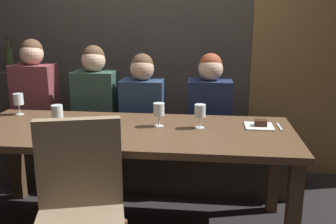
# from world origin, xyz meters

# --- Properties ---
(back_wall_tiled) EXTENTS (6.00, 0.12, 3.00)m
(back_wall_tiled) POSITION_xyz_m (0.00, 1.22, 1.50)
(back_wall_tiled) COLOR #423D38
(back_wall_tiled) RESTS_ON ground
(arched_door) EXTENTS (0.90, 0.05, 2.55)m
(arched_door) POSITION_xyz_m (1.35, 1.15, 1.36)
(arched_door) COLOR olive
(arched_door) RESTS_ON ground
(back_counter) EXTENTS (1.10, 0.28, 0.95)m
(back_counter) POSITION_xyz_m (-1.55, 1.04, 0.47)
(back_counter) COLOR #38342F
(back_counter) RESTS_ON ground
(dining_table) EXTENTS (2.20, 0.84, 0.74)m
(dining_table) POSITION_xyz_m (0.00, 0.00, 0.65)
(dining_table) COLOR #493422
(dining_table) RESTS_ON ground
(banquette_bench) EXTENTS (2.50, 0.44, 0.45)m
(banquette_bench) POSITION_xyz_m (0.00, 0.70, 0.23)
(banquette_bench) COLOR #312A23
(banquette_bench) RESTS_ON ground
(chair_near_side) EXTENTS (0.54, 0.54, 0.98)m
(chair_near_side) POSITION_xyz_m (-0.11, -0.72, 0.56)
(chair_near_side) COLOR brown
(chair_near_side) RESTS_ON ground
(diner_redhead) EXTENTS (0.36, 0.24, 0.84)m
(diner_redhead) POSITION_xyz_m (-1.01, 0.73, 0.85)
(diner_redhead) COLOR brown
(diner_redhead) RESTS_ON banquette_bench
(diner_bearded) EXTENTS (0.36, 0.24, 0.79)m
(diner_bearded) POSITION_xyz_m (-0.45, 0.70, 0.82)
(diner_bearded) COLOR #2D473D
(diner_bearded) RESTS_ON banquette_bench
(diner_far_end) EXTENTS (0.36, 0.24, 0.73)m
(diner_far_end) POSITION_xyz_m (-0.04, 0.68, 0.79)
(diner_far_end) COLOR navy
(diner_far_end) RESTS_ON banquette_bench
(diner_near_end) EXTENTS (0.36, 0.24, 0.74)m
(diner_near_end) POSITION_xyz_m (0.53, 0.67, 0.80)
(diner_near_end) COLOR #192342
(diner_near_end) RESTS_ON banquette_bench
(wine_bottle_pale_label) EXTENTS (0.08, 0.08, 0.33)m
(wine_bottle_pale_label) POSITION_xyz_m (-1.40, 1.07, 1.07)
(wine_bottle_pale_label) COLOR #384728
(wine_bottle_pale_label) RESTS_ON back_counter
(wine_glass_near_right) EXTENTS (0.08, 0.08, 0.16)m
(wine_glass_near_right) POSITION_xyz_m (0.47, 0.08, 0.86)
(wine_glass_near_right) COLOR silver
(wine_glass_near_right) RESTS_ON dining_table
(wine_glass_center_front) EXTENTS (0.08, 0.08, 0.16)m
(wine_glass_center_front) POSITION_xyz_m (-0.49, -0.05, 0.86)
(wine_glass_center_front) COLOR silver
(wine_glass_center_front) RESTS_ON dining_table
(wine_glass_far_left) EXTENTS (0.08, 0.08, 0.16)m
(wine_glass_far_left) POSITION_xyz_m (0.18, 0.09, 0.86)
(wine_glass_far_left) COLOR silver
(wine_glass_far_left) RESTS_ON dining_table
(wine_glass_far_right) EXTENTS (0.08, 0.08, 0.16)m
(wine_glass_far_right) POSITION_xyz_m (-0.93, 0.28, 0.85)
(wine_glass_far_right) COLOR silver
(wine_glass_far_right) RESTS_ON dining_table
(dessert_plate) EXTENTS (0.19, 0.19, 0.05)m
(dessert_plate) POSITION_xyz_m (0.87, 0.14, 0.75)
(dessert_plate) COLOR white
(dessert_plate) RESTS_ON dining_table
(fork_on_table) EXTENTS (0.02, 0.17, 0.01)m
(fork_on_table) POSITION_xyz_m (1.01, 0.16, 0.74)
(fork_on_table) COLOR silver
(fork_on_table) RESTS_ON dining_table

